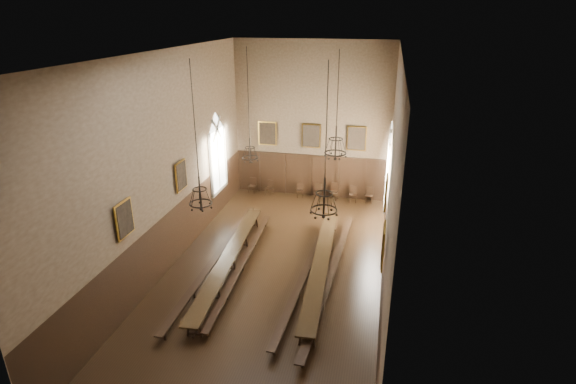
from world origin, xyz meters
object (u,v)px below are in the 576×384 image
(chandelier_back_left, at_px, (250,149))
(chandelier_front_left, at_px, (200,194))
(chair_0, at_px, (252,188))
(chair_1, at_px, (269,190))
(chair_3, at_px, (300,193))
(bench_left_outer, at_px, (217,259))
(bench_left_inner, at_px, (243,265))
(chair_5, at_px, (334,195))
(bench_right_outer, at_px, (331,276))
(chandelier_back_right, at_px, (336,147))
(bench_right_inner, at_px, (306,274))
(chair_7, at_px, (369,198))
(table_right, at_px, (321,268))
(chair_6, at_px, (353,197))
(table_left, at_px, (229,263))
(chair_4, at_px, (318,194))
(chandelier_front_right, at_px, (324,202))

(chandelier_back_left, bearing_deg, chandelier_front_left, -91.18)
(chair_0, bearing_deg, chair_1, 1.85)
(chair_0, relative_size, chair_1, 1.05)
(chair_1, distance_m, chair_3, 1.90)
(bench_left_outer, xyz_separation_m, chandelier_back_left, (0.77, 2.85, 4.20))
(chandelier_front_left, bearing_deg, bench_left_inner, 77.19)
(chair_1, xyz_separation_m, chair_5, (3.93, 0.05, 0.04))
(bench_right_outer, bearing_deg, bench_left_outer, 177.24)
(chair_1, bearing_deg, chandelier_back_right, -35.30)
(bench_right_inner, height_order, chair_7, chair_7)
(table_right, xyz_separation_m, chair_0, (-5.51, 8.38, -0.09))
(chair_5, relative_size, chair_7, 1.11)
(bench_right_outer, height_order, chair_7, chair_7)
(chandelier_front_left, bearing_deg, chair_3, 83.00)
(chair_1, distance_m, chair_6, 5.05)
(chair_7, bearing_deg, chandelier_back_right, -98.03)
(bench_left_inner, bearing_deg, table_left, -164.29)
(chair_1, relative_size, chair_7, 0.97)
(bench_right_inner, xyz_separation_m, chair_4, (-0.88, 8.71, -0.01))
(bench_left_inner, bearing_deg, bench_right_outer, -1.73)
(bench_left_outer, distance_m, chair_3, 8.75)
(chair_0, distance_m, chair_3, 2.98)
(bench_right_inner, bearing_deg, chandelier_front_left, -144.72)
(chair_7, bearing_deg, chair_0, -175.54)
(bench_left_outer, bearing_deg, bench_right_inner, -3.88)
(chair_5, relative_size, chandelier_front_left, 0.20)
(table_left, distance_m, chair_5, 9.42)
(chair_7, bearing_deg, bench_left_inner, -115.17)
(bench_left_inner, bearing_deg, chair_7, 60.67)
(chair_6, bearing_deg, chandelier_back_left, -132.58)
(bench_right_outer, height_order, chandelier_back_left, chandelier_back_left)
(bench_right_outer, bearing_deg, chair_7, 83.03)
(bench_right_inner, xyz_separation_m, chair_1, (-3.86, 8.74, -0.01))
(chair_7, bearing_deg, chandelier_front_right, -92.37)
(bench_right_inner, bearing_deg, table_right, 35.81)
(bench_left_inner, relative_size, chair_3, 10.83)
(chair_0, height_order, chandelier_front_left, chandelier_front_left)
(bench_right_outer, height_order, chair_5, chair_5)
(chair_0, height_order, chair_5, chair_5)
(chair_0, relative_size, chandelier_back_left, 0.18)
(chair_0, height_order, chandelier_back_left, chandelier_back_left)
(chair_4, bearing_deg, chair_5, 7.61)
(bench_right_outer, distance_m, chandelier_front_right, 4.44)
(chair_4, relative_size, chandelier_front_left, 0.18)
(chair_5, xyz_separation_m, chair_7, (2.06, 0.04, -0.03))
(chair_3, xyz_separation_m, chandelier_front_right, (2.87, -10.56, 4.10))
(chair_0, height_order, chair_7, chair_0)
(chair_4, xyz_separation_m, chair_7, (3.00, 0.12, 0.00))
(table_left, distance_m, chandelier_front_right, 6.07)
(bench_right_inner, distance_m, chair_1, 9.56)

